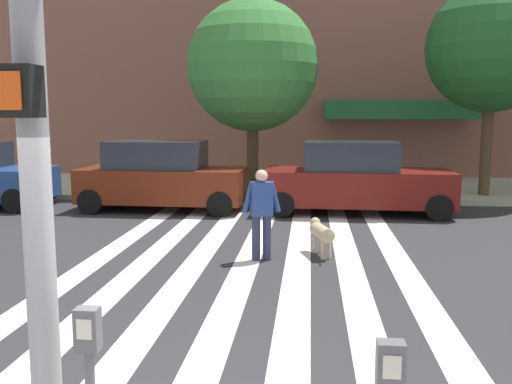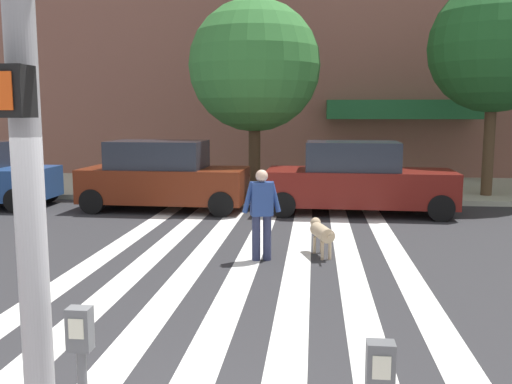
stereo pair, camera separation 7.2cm
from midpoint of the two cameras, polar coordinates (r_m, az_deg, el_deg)
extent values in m
plane|color=#2B2B2D|center=(10.34, -1.11, -6.74)|extent=(160.00, 160.00, 0.00)
cube|color=#A9AE97|center=(19.55, 2.06, 0.50)|extent=(80.00, 6.00, 0.15)
cube|color=silver|center=(10.97, -15.20, -6.15)|extent=(0.45, 12.23, 0.01)
cube|color=silver|center=(10.69, -10.65, -6.38)|extent=(0.45, 12.23, 0.01)
cube|color=silver|center=(10.47, -5.88, -6.57)|extent=(0.45, 12.23, 0.01)
cube|color=silver|center=(10.34, -0.95, -6.73)|extent=(0.45, 12.23, 0.01)
cube|color=silver|center=(10.28, 4.08, -6.83)|extent=(0.45, 12.23, 0.01)
cube|color=silver|center=(10.30, 9.12, -6.89)|extent=(0.45, 12.23, 0.01)
cube|color=silver|center=(10.40, 14.12, -6.89)|extent=(0.45, 12.23, 0.01)
cube|color=#216735|center=(21.99, 14.15, 8.09)|extent=(5.56, 1.60, 0.70)
cylinder|color=gray|center=(3.54, -22.63, 14.12)|extent=(0.18, 0.18, 5.80)
cube|color=black|center=(3.35, -23.97, 9.28)|extent=(0.28, 0.18, 0.28)
cube|color=#E54C14|center=(3.26, -24.84, 9.28)|extent=(0.20, 0.01, 0.20)
cube|color=#515456|center=(3.54, -17.23, -13.13)|extent=(0.14, 0.10, 0.26)
cube|color=beige|center=(3.49, -17.58, -13.11)|extent=(0.09, 0.01, 0.12)
cube|color=#515456|center=(3.01, 12.75, -16.83)|extent=(0.14, 0.10, 0.26)
cube|color=beige|center=(2.96, 12.89, -16.90)|extent=(0.09, 0.01, 0.12)
cylinder|color=black|center=(17.74, -20.67, 0.04)|extent=(0.66, 0.23, 0.66)
cylinder|color=black|center=(16.19, -23.33, -0.82)|extent=(0.66, 0.23, 0.66)
cube|color=#62220F|center=(15.51, -9.49, 0.74)|extent=(4.47, 1.97, 0.90)
cube|color=#232833|center=(15.48, -10.18, 3.75)|extent=(2.56, 1.69, 0.73)
cylinder|color=black|center=(15.97, -2.65, -0.28)|extent=(0.67, 0.24, 0.66)
cylinder|color=black|center=(14.35, -3.81, -1.24)|extent=(0.67, 0.24, 0.66)
cylinder|color=black|center=(16.91, -14.24, -0.06)|extent=(0.67, 0.24, 0.66)
cylinder|color=black|center=(15.38, -16.52, -0.93)|extent=(0.67, 0.24, 0.66)
cube|color=#621610|center=(15.04, 10.10, 0.51)|extent=(4.88, 2.01, 0.90)
cube|color=#232833|center=(14.94, 9.44, 3.64)|extent=(2.41, 1.71, 0.74)
cylinder|color=black|center=(16.14, 16.78, -0.53)|extent=(0.67, 0.24, 0.66)
cylinder|color=black|center=(14.48, 17.89, -1.53)|extent=(0.67, 0.24, 0.66)
cylinder|color=black|center=(15.95, 2.97, -0.29)|extent=(0.67, 0.24, 0.66)
cylinder|color=black|center=(14.27, 2.46, -1.28)|extent=(0.67, 0.24, 0.66)
cylinder|color=#4C3823|center=(17.41, -0.47, 4.45)|extent=(0.36, 0.36, 2.80)
sphere|color=#337533|center=(17.43, -0.48, 12.66)|extent=(3.97, 3.97, 3.97)
cylinder|color=#4C3823|center=(18.37, 22.17, 4.90)|extent=(0.33, 0.33, 3.34)
sphere|color=#1E5623|center=(18.46, 22.63, 13.38)|extent=(3.83, 3.83, 3.83)
cylinder|color=#282D4C|center=(10.12, -0.20, -4.69)|extent=(0.19, 0.19, 0.82)
cylinder|color=#282D4C|center=(10.16, 0.91, -4.64)|extent=(0.19, 0.19, 0.82)
cube|color=navy|center=(10.00, 0.36, -0.69)|extent=(0.43, 0.34, 0.60)
cylinder|color=navy|center=(9.96, -1.00, -0.56)|extent=(0.24, 0.15, 0.57)
cylinder|color=navy|center=(10.05, 1.70, -0.48)|extent=(0.24, 0.15, 0.57)
sphere|color=beige|center=(9.95, 0.36, 1.64)|extent=(0.27, 0.27, 0.22)
cylinder|color=tan|center=(10.47, 6.49, -4.08)|extent=(0.45, 0.76, 0.26)
sphere|color=tan|center=(10.86, 5.81, -3.09)|extent=(0.25, 0.25, 0.20)
cylinder|color=tan|center=(10.04, 7.27, -4.33)|extent=(0.10, 0.24, 0.16)
cylinder|color=tan|center=(10.75, 5.71, -5.33)|extent=(0.07, 0.07, 0.32)
cylinder|color=tan|center=(10.79, 6.42, -5.29)|extent=(0.07, 0.07, 0.32)
cylinder|color=tan|center=(10.29, 6.50, -5.96)|extent=(0.07, 0.07, 0.32)
cylinder|color=tan|center=(10.33, 7.25, -5.91)|extent=(0.07, 0.07, 0.32)
camera|label=1|loc=(0.04, -90.21, -0.03)|focal=39.57mm
camera|label=2|loc=(0.04, 89.79, 0.03)|focal=39.57mm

